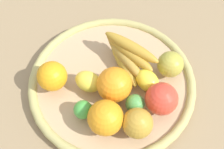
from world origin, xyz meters
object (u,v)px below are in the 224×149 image
object	(u,v)px
orange_0	(114,85)
lemon_1	(88,81)
apple_0	(170,64)
lime_1	(135,104)
orange_2	(52,76)
lime_0	(82,109)
lemon_0	(147,80)
orange_1	(106,118)
banana_bunch	(127,55)
apple_1	(162,99)
apple_2	(138,123)

from	to	relation	value
orange_0	lemon_1	bearing A→B (deg)	17.59
apple_0	lemon_1	distance (m)	0.20
lime_1	orange_2	world-z (taller)	orange_2
lime_0	orange_2	size ratio (longest dim) A/B	0.60
lemon_0	orange_1	bearing A→B (deg)	81.07
apple_0	lemon_0	xyz separation A→B (m)	(0.02, 0.07, -0.01)
lime_0	orange_0	size ratio (longest dim) A/B	0.52
banana_bunch	lime_1	distance (m)	0.13
orange_2	apple_0	bearing A→B (deg)	-138.22
banana_bunch	lemon_0	size ratio (longest dim) A/B	2.50
lime_0	apple_1	size ratio (longest dim) A/B	0.57
lemon_1	orange_1	bearing A→B (deg)	147.30
orange_2	lemon_0	bearing A→B (deg)	-146.69
lime_0	lemon_1	distance (m)	0.07
lemon_1	orange_2	distance (m)	0.09
orange_0	orange_2	distance (m)	0.15
lemon_1	apple_1	world-z (taller)	apple_1
orange_0	apple_0	bearing A→B (deg)	-120.92
banana_bunch	orange_0	world-z (taller)	orange_0
banana_bunch	lemon_1	distance (m)	0.12
orange_0	lemon_0	xyz separation A→B (m)	(-0.05, -0.06, -0.02)
apple_0	orange_2	size ratio (longest dim) A/B	0.90
lime_0	orange_2	xyz separation A→B (m)	(0.11, -0.02, 0.01)
lime_1	orange_2	distance (m)	0.21
lime_0	orange_0	xyz separation A→B (m)	(-0.03, -0.09, 0.02)
lime_1	lime_0	world-z (taller)	lime_1
lemon_1	orange_1	world-z (taller)	orange_1
lemon_1	lemon_0	bearing A→B (deg)	-144.33
apple_0	lime_0	bearing A→B (deg)	63.32
apple_0	lemon_0	bearing A→B (deg)	69.59
banana_bunch	lemon_1	bearing A→B (deg)	71.75
orange_1	lime_1	bearing A→B (deg)	-112.82
orange_0	orange_1	size ratio (longest dim) A/B	1.04
banana_bunch	apple_2	distance (m)	0.18
lime_1	apple_1	xyz separation A→B (m)	(-0.05, -0.04, 0.02)
apple_0	apple_1	world-z (taller)	apple_1
lemon_1	orange_0	world-z (taller)	orange_0
apple_0	orange_1	distance (m)	0.21
banana_bunch	lemon_1	world-z (taller)	banana_bunch
apple_2	orange_2	bearing A→B (deg)	3.31
lime_0	orange_0	distance (m)	0.09
lemon_1	apple_1	distance (m)	0.18
apple_0	lemon_0	size ratio (longest dim) A/B	1.01
orange_0	lemon_0	distance (m)	0.08
orange_2	lemon_0	world-z (taller)	orange_2
lemon_1	orange_1	distance (m)	0.11
orange_0	orange_1	distance (m)	0.08
lime_1	lemon_1	world-z (taller)	lemon_1
apple_0	lime_1	distance (m)	0.14
apple_2	apple_1	bearing A→B (deg)	-99.95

